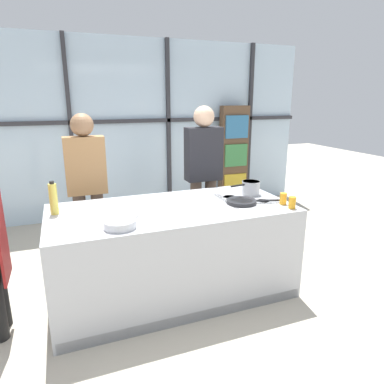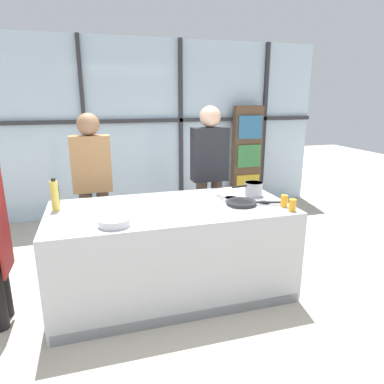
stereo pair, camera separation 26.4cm
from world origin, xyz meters
The scene contains 14 objects.
ground_plane centered at (0.00, 0.00, 0.00)m, with size 18.00×18.00×0.00m, color #BCB29E.
back_window_wall centered at (0.00, 2.62, 1.40)m, with size 6.40×0.10×2.80m.
bookshelf centered at (1.93, 2.44, 0.89)m, with size 0.51×0.19×1.77m.
demo_island centered at (0.00, 0.00, 0.45)m, with size 2.27×1.06×0.90m.
spectator_far_left centered at (-0.70, 0.91, 1.00)m, with size 0.43×0.24×1.74m.
spectator_center_left centered at (0.70, 0.91, 1.04)m, with size 0.44×0.25×1.81m.
frying_pan centered at (0.68, -0.13, 0.92)m, with size 0.51×0.29×0.04m.
saucepan centered at (0.92, 0.12, 0.98)m, with size 0.35×0.19×0.15m.
white_plate centered at (-0.47, -0.07, 0.91)m, with size 0.28×0.28×0.01m, color white.
mixing_bowl centered at (-0.55, -0.35, 0.94)m, with size 0.26×0.26×0.06m.
oil_bottle centered at (-1.03, 0.19, 1.04)m, with size 0.07×0.07×0.30m.
pepper_grinder centered at (-1.04, 0.40, 1.00)m, with size 0.06×0.06×0.22m.
juice_glass_near centered at (1.03, -0.43, 0.96)m, with size 0.07×0.07×0.11m, color orange.
juice_glass_far centered at (1.03, -0.29, 0.96)m, with size 0.07×0.07×0.11m, color orange.
Camera 2 is at (-0.67, -3.02, 1.90)m, focal length 32.00 mm.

